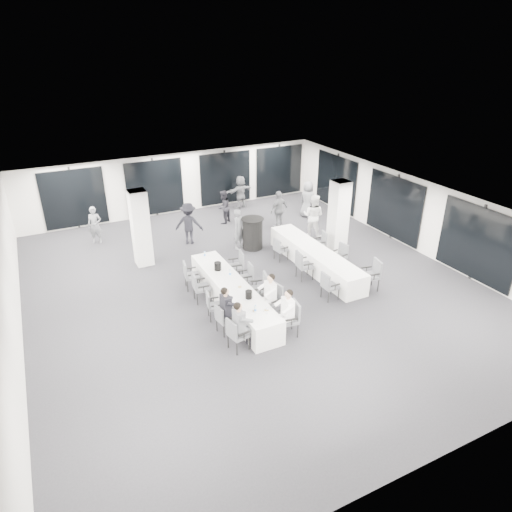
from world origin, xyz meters
The scene contains 43 objects.
room centered at (0.89, 1.11, 1.39)m, with size 14.04×16.04×2.84m.
column_left centered at (-2.80, 3.20, 1.40)m, with size 0.60×0.60×2.80m, color silver.
column_right centered at (4.20, 1.00, 1.40)m, with size 0.60×0.60×2.80m, color silver.
banquet_table_main centered at (-1.07, -0.94, 0.38)m, with size 0.90×5.00×0.75m, color silver.
banquet_table_side centered at (2.61, 0.10, 0.38)m, with size 0.90×5.00×0.75m, color silver.
cocktail_table centered at (1.37, 2.65, 0.63)m, with size 0.89×0.89×1.24m.
chair_main_left_near centered at (-1.90, -3.03, 0.54)m, with size 0.57×0.60×0.95m.
chair_main_left_second centered at (-1.90, -2.16, 0.50)m, with size 0.51×0.54×0.88m.
chair_main_left_mid centered at (-1.90, -1.35, 0.49)m, with size 0.51×0.54×0.87m.
chair_main_left_fourth centered at (-1.91, -0.23, 0.56)m, with size 0.54×0.59×0.98m.
chair_main_left_far centered at (-1.91, 0.66, 0.55)m, with size 0.56×0.60×0.96m.
chair_main_right_near centered at (-0.23, -3.05, 0.58)m, with size 0.59×0.63×1.01m.
chair_main_right_second centered at (-0.23, -2.01, 0.59)m, with size 0.61×0.65×1.04m.
chair_main_right_mid centered at (-0.24, -1.22, 0.58)m, with size 0.62×0.65×1.02m.
chair_main_right_fourth centered at (-0.24, -0.24, 0.52)m, with size 0.50×0.55×0.91m.
chair_main_right_far centered at (-0.23, 0.54, 0.58)m, with size 0.60×0.64×1.02m.
chair_side_left_near centered at (1.78, -1.94, 0.53)m, with size 0.48×0.53×0.93m.
chair_side_left_mid centered at (1.77, -0.41, 0.58)m, with size 0.57×0.61×1.02m.
chair_side_left_far centered at (1.79, 1.23, 0.49)m, with size 0.48×0.52×0.87m.
chair_side_right_near centered at (3.45, -2.03, 0.60)m, with size 0.62×0.66×1.04m.
chair_side_right_mid centered at (3.44, -0.29, 0.52)m, with size 0.53×0.57×0.92m.
chair_side_right_far centered at (3.44, 0.96, 0.52)m, with size 0.55×0.58×0.92m.
seated_guest_a centered at (-1.74, -3.01, 0.81)m, with size 0.50×0.38×1.44m.
seated_guest_b centered at (-1.74, -2.15, 0.81)m, with size 0.50×0.38×1.44m.
seated_guest_c centered at (-0.40, -3.04, 0.81)m, with size 0.50×0.38×1.44m.
seated_guest_d centered at (-0.40, -2.03, 0.81)m, with size 0.50×0.38×1.44m.
standing_guest_a centered at (0.90, 2.89, 0.91)m, with size 0.66×0.53×1.82m, color slate.
standing_guest_b centered at (1.41, 5.65, 0.85)m, with size 0.82×0.50×1.70m, color black.
standing_guest_c centered at (-0.69, 4.22, 0.96)m, with size 1.24×0.63×1.92m, color black.
standing_guest_d centered at (3.33, 4.05, 0.95)m, with size 1.12×0.63×1.90m, color slate.
standing_guest_e centered at (5.19, 4.69, 0.95)m, with size 0.92×0.56×1.90m, color slate.
standing_guest_f centered at (2.96, 7.20, 0.90)m, with size 1.65×0.63×1.80m, color slate.
standing_guest_g centered at (-4.04, 5.95, 0.86)m, with size 0.63×0.51×1.72m, color slate.
standing_guest_h centered at (4.15, 2.62, 1.02)m, with size 0.99×0.60×2.04m, color white.
ice_bucket_near centered at (-0.98, -1.90, 0.87)m, with size 0.20×0.20×0.23m, color black.
ice_bucket_far centered at (-1.11, 0.15, 0.88)m, with size 0.23×0.23×0.26m, color black.
water_bottle_a centered at (-1.15, -2.66, 0.86)m, with size 0.07×0.07×0.22m, color silver.
water_bottle_b centered at (-0.92, -0.42, 0.86)m, with size 0.07×0.07×0.21m, color silver.
water_bottle_c centered at (-1.14, 1.25, 0.85)m, with size 0.06×0.06×0.20m, color silver.
plate_a centered at (-1.15, -2.60, 0.76)m, with size 0.18×0.18×0.03m.
plate_b centered at (-0.83, -2.72, 0.76)m, with size 0.21×0.21×0.03m.
plate_c centered at (-0.95, -1.21, 0.76)m, with size 0.19×0.19×0.03m.
wine_glass centered at (-0.90, -2.86, 0.90)m, with size 0.08×0.08×0.21m.
Camera 1 is at (-5.85, -12.12, 7.53)m, focal length 32.00 mm.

